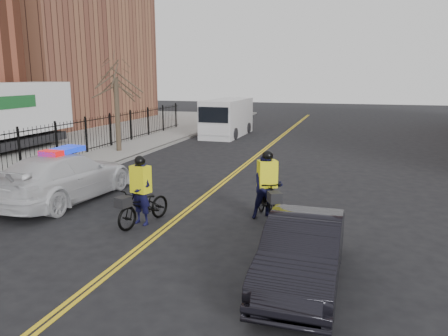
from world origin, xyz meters
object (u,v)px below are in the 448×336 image
police_cruiser (65,177)px  cyclist_near (141,201)px  cyclist_far (267,192)px  dark_sedan (303,251)px  cargo_van (226,118)px

police_cruiser → cyclist_near: bearing=160.8°
police_cruiser → cyclist_far: bearing=-176.9°
dark_sedan → cargo_van: size_ratio=0.69×
police_cruiser → cyclist_near: cyclist_near is taller
police_cruiser → cargo_van: bearing=-89.2°
police_cruiser → cargo_van: size_ratio=0.94×
cyclist_near → cyclist_far: 3.73m
police_cruiser → dark_sedan: size_ratio=1.36×
cyclist_far → cargo_van: bearing=81.9°
cyclist_near → police_cruiser: bearing=173.5°
dark_sedan → cyclist_far: size_ratio=2.05×
cargo_van → cyclist_far: size_ratio=2.97×
cargo_van → cyclist_near: cargo_van is taller
cyclist_near → cyclist_far: bearing=39.6°
cargo_van → cyclist_near: 19.39m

